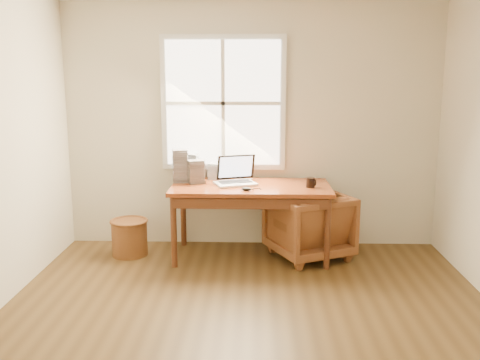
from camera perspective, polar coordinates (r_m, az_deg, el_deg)
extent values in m
cube|color=#51391B|center=(3.96, 0.80, -16.98)|extent=(4.00, 4.50, 0.02)
cube|color=beige|center=(5.77, 1.24, 5.74)|extent=(4.00, 0.02, 2.60)
cube|color=beige|center=(1.35, -0.79, -13.67)|extent=(4.00, 0.02, 2.60)
cube|color=silver|center=(5.72, -1.80, 8.20)|extent=(1.32, 0.05, 1.42)
cube|color=white|center=(5.69, -1.81, 8.18)|extent=(1.20, 0.02, 1.30)
cube|color=silver|center=(5.68, -1.82, 8.17)|extent=(0.04, 0.02, 1.30)
cube|color=silver|center=(5.68, -1.82, 8.17)|extent=(1.20, 0.02, 0.04)
cube|color=brown|center=(5.40, 1.16, -0.78)|extent=(1.60, 0.80, 0.04)
imported|color=brown|center=(5.52, 7.34, -4.79)|extent=(0.97, 0.98, 0.68)
cylinder|color=brown|center=(5.70, -11.70, -6.07)|extent=(0.37, 0.37, 0.36)
ellipsoid|color=black|center=(5.15, 0.67, -0.96)|extent=(0.12, 0.09, 0.03)
cylinder|color=black|center=(5.34, 7.52, -0.26)|extent=(0.10, 0.10, 0.10)
cube|color=#B1B7BD|center=(5.73, -5.25, 1.46)|extent=(0.15, 0.14, 0.27)
cube|color=#29292E|center=(5.49, -4.75, 0.90)|extent=(0.20, 0.19, 0.24)
cube|color=#A2A2B0|center=(5.56, -6.38, 1.52)|extent=(0.17, 0.16, 0.34)
cube|color=silver|center=(5.70, -2.70, 0.92)|extent=(0.15, 0.14, 0.17)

